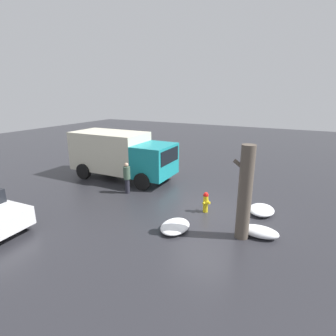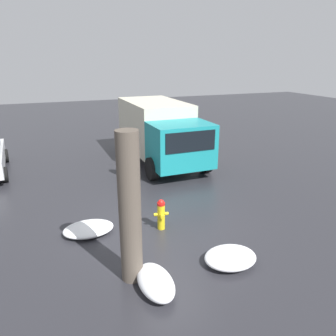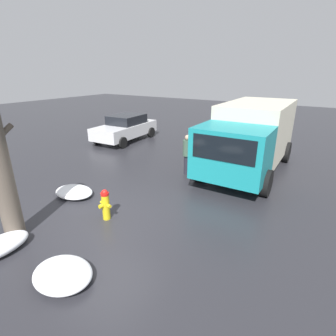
# 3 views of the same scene
# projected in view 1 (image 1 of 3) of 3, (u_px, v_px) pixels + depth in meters

# --- Properties ---
(ground_plane) EXTENTS (60.00, 60.00, 0.00)m
(ground_plane) POSITION_uv_depth(u_px,v_px,m) (205.00, 212.00, 11.10)
(ground_plane) COLOR #28282D
(fire_hydrant) EXTENTS (0.32, 0.42, 0.89)m
(fire_hydrant) POSITION_uv_depth(u_px,v_px,m) (206.00, 202.00, 10.97)
(fire_hydrant) COLOR yellow
(fire_hydrant) RESTS_ON ground_plane
(tree_trunk) EXTENTS (0.71, 0.46, 3.28)m
(tree_trunk) POSITION_uv_depth(u_px,v_px,m) (245.00, 193.00, 8.71)
(tree_trunk) COLOR brown
(tree_trunk) RESTS_ON ground_plane
(delivery_truck) EXTENTS (6.14, 2.71, 2.66)m
(delivery_truck) POSITION_uv_depth(u_px,v_px,m) (121.00, 153.00, 15.20)
(delivery_truck) COLOR teal
(delivery_truck) RESTS_ON ground_plane
(pedestrian) EXTENTS (0.34, 0.34, 1.57)m
(pedestrian) POSITION_uv_depth(u_px,v_px,m) (127.00, 177.00, 12.94)
(pedestrian) COLOR #23232D
(pedestrian) RESTS_ON ground_plane
(snow_pile_by_hydrant) EXTENTS (1.30, 0.71, 0.36)m
(snow_pile_by_hydrant) POSITION_uv_depth(u_px,v_px,m) (259.00, 232.00, 9.17)
(snow_pile_by_hydrant) COLOR white
(snow_pile_by_hydrant) RESTS_ON ground_plane
(snow_pile_curbside) EXTENTS (1.01, 1.25, 0.32)m
(snow_pile_curbside) POSITION_uv_depth(u_px,v_px,m) (261.00, 210.00, 10.91)
(snow_pile_curbside) COLOR white
(snow_pile_curbside) RESTS_ON ground_plane
(snow_pile_by_tree) EXTENTS (0.99, 1.36, 0.27)m
(snow_pile_by_tree) POSITION_uv_depth(u_px,v_px,m) (175.00, 226.00, 9.62)
(snow_pile_by_tree) COLOR white
(snow_pile_by_tree) RESTS_ON ground_plane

